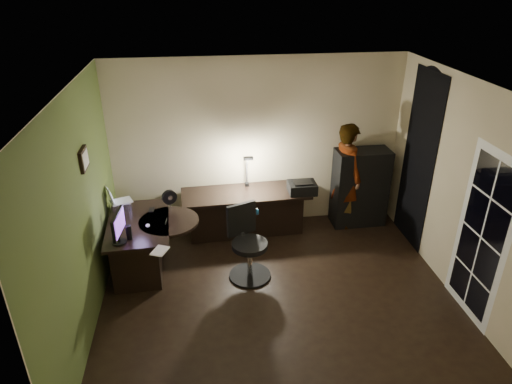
{
  "coord_description": "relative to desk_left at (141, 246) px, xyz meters",
  "views": [
    {
      "loc": [
        -0.91,
        -4.6,
        3.82
      ],
      "look_at": [
        -0.15,
        1.05,
        1.0
      ],
      "focal_mm": 32.0,
      "sensor_mm": 36.0,
      "label": 1
    }
  ],
  "objects": [
    {
      "name": "laptop_stand",
      "position": [
        -0.25,
        0.41,
        0.44
      ],
      "size": [
        0.28,
        0.25,
        0.11
      ],
      "primitive_type": "cube",
      "rotation": [
        0.0,
        0.0,
        0.13
      ],
      "color": "silver",
      "rests_on": "desk_left"
    },
    {
      "name": "french_door",
      "position": [
        4.01,
        -1.39,
        0.67
      ],
      "size": [
        0.02,
        0.92,
        2.1
      ],
      "primitive_type": "cube",
      "color": "white",
      "rests_on": "floor"
    },
    {
      "name": "mouse",
      "position": [
        0.14,
        -0.14,
        0.4
      ],
      "size": [
        0.08,
        0.1,
        0.03
      ],
      "primitive_type": "ellipsoid",
      "rotation": [
        0.0,
        0.0,
        0.35
      ],
      "color": "silver",
      "rests_on": "desk_left"
    },
    {
      "name": "framed_picture",
      "position": [
        -0.45,
        -0.39,
        1.47
      ],
      "size": [
        0.04,
        0.3,
        0.25
      ],
      "primitive_type": "cube",
      "color": "black",
      "rests_on": "wall_left"
    },
    {
      "name": "desk_fan",
      "position": [
        0.42,
        0.34,
        0.5
      ],
      "size": [
        0.24,
        0.18,
        0.32
      ],
      "primitive_type": "cube",
      "rotation": [
        0.0,
        0.0,
        0.39
      ],
      "color": "black",
      "rests_on": "desk_right"
    },
    {
      "name": "phone",
      "position": [
        0.16,
        0.32,
        0.39
      ],
      "size": [
        0.08,
        0.14,
        0.01
      ],
      "primitive_type": "cube",
      "rotation": [
        0.0,
        0.0,
        -0.04
      ],
      "color": "black",
      "rests_on": "desk_left"
    },
    {
      "name": "laptop",
      "position": [
        -0.25,
        0.41,
        0.6
      ],
      "size": [
        0.38,
        0.37,
        0.21
      ],
      "primitive_type": "cube",
      "rotation": [
        0.0,
        0.0,
        0.38
      ],
      "color": "silver",
      "rests_on": "laptop_stand"
    },
    {
      "name": "monitor",
      "position": [
        -0.18,
        -0.48,
        0.53
      ],
      "size": [
        0.15,
        0.46,
        0.3
      ],
      "primitive_type": "cube",
      "rotation": [
        0.0,
        0.0,
        -0.13
      ],
      "color": "black",
      "rests_on": "desk_left"
    },
    {
      "name": "speaker",
      "position": [
        -0.06,
        -0.41,
        0.47
      ],
      "size": [
        0.09,
        0.09,
        0.18
      ],
      "primitive_type": "cylinder",
      "rotation": [
        0.0,
        0.0,
        0.31
      ],
      "color": "black",
      "rests_on": "desk_left"
    },
    {
      "name": "floor",
      "position": [
        1.77,
        -0.84,
        -0.38
      ],
      "size": [
        4.5,
        4.0,
        0.01
      ],
      "primitive_type": "cube",
      "color": "black",
      "rests_on": "ground"
    },
    {
      "name": "wall_back",
      "position": [
        1.77,
        1.16,
        0.97
      ],
      "size": [
        4.5,
        0.01,
        2.7
      ],
      "primitive_type": "cube",
      "color": "#C6B68F",
      "rests_on": "floor"
    },
    {
      "name": "person",
      "position": [
        3.16,
        0.88,
        0.48
      ],
      "size": [
        0.55,
        0.7,
        1.72
      ],
      "primitive_type": "imported",
      "rotation": [
        0.0,
        0.0,
        1.82
      ],
      "color": "#D8A88C",
      "rests_on": "floor"
    },
    {
      "name": "office_chair",
      "position": [
        1.46,
        -0.37,
        0.13
      ],
      "size": [
        0.74,
        0.74,
        1.02
      ],
      "primitive_type": "cube",
      "rotation": [
        0.0,
        0.0,
        0.39
      ],
      "color": "black",
      "rests_on": "floor"
    },
    {
      "name": "pen",
      "position": [
        0.37,
        -0.02,
        0.39
      ],
      "size": [
        0.02,
        0.15,
        0.01
      ],
      "primitive_type": "cube",
      "rotation": [
        0.0,
        0.0,
        -0.09
      ],
      "color": "black",
      "rests_on": "desk_left"
    },
    {
      "name": "wall_right",
      "position": [
        4.03,
        -0.84,
        0.97
      ],
      "size": [
        0.01,
        4.0,
        2.7
      ],
      "primitive_type": "cube",
      "color": "#C6B68F",
      "rests_on": "floor"
    },
    {
      "name": "desk_left",
      "position": [
        0.0,
        0.0,
        0.0
      ],
      "size": [
        0.86,
        1.35,
        0.76
      ],
      "primitive_type": "cube",
      "rotation": [
        0.0,
        0.0,
        0.04
      ],
      "color": "black",
      "rests_on": "floor"
    },
    {
      "name": "wall_front",
      "position": [
        1.77,
        -2.85,
        0.97
      ],
      "size": [
        4.5,
        0.01,
        2.7
      ],
      "primitive_type": "cube",
      "color": "#C6B68F",
      "rests_on": "floor"
    },
    {
      "name": "wall_left",
      "position": [
        -0.48,
        -0.84,
        0.97
      ],
      "size": [
        0.01,
        4.0,
        2.7
      ],
      "primitive_type": "cube",
      "color": "#C6B68F",
      "rests_on": "floor"
    },
    {
      "name": "green_wall_overlay",
      "position": [
        -0.47,
        -0.84,
        0.97
      ],
      "size": [
        0.0,
        4.0,
        2.7
      ],
      "primitive_type": "cube",
      "color": "#4A5D28",
      "rests_on": "floor"
    },
    {
      "name": "cabinet",
      "position": [
        3.4,
        0.88,
        0.26
      ],
      "size": [
        0.85,
        0.44,
        1.27
      ],
      "primitive_type": "cube",
      "rotation": [
        0.0,
        0.0,
        0.01
      ],
      "color": "black",
      "rests_on": "floor"
    },
    {
      "name": "headphones",
      "position": [
        1.55,
        0.08,
        0.39
      ],
      "size": [
        0.2,
        0.1,
        0.09
      ],
      "primitive_type": "cube",
      "rotation": [
        0.0,
        0.0,
        0.09
      ],
      "color": "#14537F",
      "rests_on": "desk_right"
    },
    {
      "name": "desk_right",
      "position": [
        1.53,
        0.76,
        -0.01
      ],
      "size": [
        1.97,
        0.76,
        0.73
      ],
      "primitive_type": "cube",
      "rotation": [
        0.0,
        0.0,
        0.04
      ],
      "color": "black",
      "rests_on": "floor"
    },
    {
      "name": "notepad",
      "position": [
        0.33,
        -0.75,
        0.39
      ],
      "size": [
        0.24,
        0.27,
        0.01
      ],
      "primitive_type": "cube",
      "rotation": [
        0.0,
        0.0,
        -0.43
      ],
      "color": "silver",
      "rests_on": "desk_left"
    },
    {
      "name": "arched_doorway",
      "position": [
        4.01,
        0.31,
        0.92
      ],
      "size": [
        0.01,
        0.9,
        2.6
      ],
      "primitive_type": "cube",
      "color": "black",
      "rests_on": "floor"
    },
    {
      "name": "printer",
      "position": [
        2.39,
        0.65,
        0.44
      ],
      "size": [
        0.42,
        0.33,
        0.19
      ],
      "primitive_type": "cube",
      "rotation": [
        0.0,
        0.0,
        -0.0
      ],
      "color": "black",
      "rests_on": "desk_right"
    },
    {
      "name": "ceiling",
      "position": [
        1.77,
        -0.84,
        2.33
      ],
      "size": [
        4.5,
        4.0,
        0.01
      ],
      "primitive_type": "cube",
      "color": "silver",
      "rests_on": "floor"
    },
    {
      "name": "desk_lamp",
      "position": [
        1.58,
        0.99,
        0.65
      ],
      "size": [
        0.16,
        0.28,
        0.61
      ],
      "primitive_type": "cube",
      "rotation": [
        0.0,
        0.0,
        -0.05
      ],
      "color": "black",
      "rests_on": "desk_right"
    }
  ]
}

